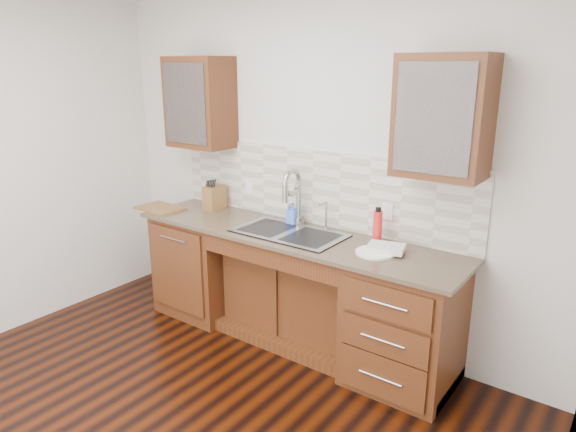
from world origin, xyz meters
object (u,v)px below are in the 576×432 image
Objects in this scene: water_bottle at (377,228)px; plate at (375,253)px; knife_block at (215,198)px; soap_bottle at (293,214)px; cutting_board at (160,208)px.

plate is at bearing -65.89° from water_bottle.
knife_block is at bearing -179.22° from water_bottle.
soap_bottle is 0.83× the size of knife_block.
cutting_board is (-0.40, -0.28, -0.10)m from knife_block.
knife_block is (-1.56, -0.02, -0.01)m from water_bottle.
cutting_board is at bearing -171.30° from water_bottle.
cutting_board is at bearing -176.80° from plate.
knife_block is (-1.64, 0.16, 0.10)m from plate.
water_bottle is at bearing 8.70° from cutting_board.
plate is (0.08, -0.19, -0.11)m from water_bottle.
knife_block is at bearing 34.89° from cutting_board.
water_bottle is 1.13× the size of knife_block.
soap_bottle is 0.76m from water_bottle.
knife_block is at bearing -176.41° from soap_bottle.
plate is (0.84, -0.21, -0.08)m from soap_bottle.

